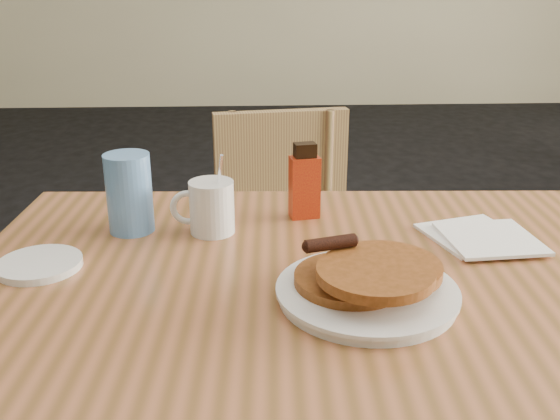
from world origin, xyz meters
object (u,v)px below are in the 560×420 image
object	(u,v)px
syrup_bottle	(304,183)
blue_tumbler	(129,193)
chair_main_far	(283,237)
pancake_plate	(368,284)
coffee_mug	(210,206)
main_table	(319,294)

from	to	relation	value
syrup_bottle	blue_tumbler	bearing A→B (deg)	179.12
chair_main_far	pancake_plate	distance (m)	0.87
coffee_mug	blue_tumbler	size ratio (longest dim) A/B	1.05
main_table	blue_tumbler	xyz separation A→B (m)	(-0.32, 0.18, 0.12)
blue_tumbler	pancake_plate	bearing A→B (deg)	-35.65
chair_main_far	syrup_bottle	size ratio (longest dim) A/B	5.74
main_table	coffee_mug	size ratio (longest dim) A/B	8.02
chair_main_far	pancake_plate	world-z (taller)	chair_main_far
syrup_bottle	chair_main_far	bearing A→B (deg)	81.56
main_table	syrup_bottle	bearing A→B (deg)	91.50
chair_main_far	syrup_bottle	xyz separation A→B (m)	(0.02, -0.49, 0.32)
main_table	blue_tumbler	world-z (taller)	blue_tumbler
syrup_bottle	blue_tumbler	distance (m)	0.32
coffee_mug	chair_main_far	bearing A→B (deg)	76.48
pancake_plate	syrup_bottle	distance (m)	0.34
pancake_plate	chair_main_far	bearing A→B (deg)	95.59
main_table	pancake_plate	bearing A→B (deg)	-59.08
main_table	blue_tumbler	distance (m)	0.39
chair_main_far	syrup_bottle	distance (m)	0.58
main_table	coffee_mug	bearing A→B (deg)	137.98
main_table	syrup_bottle	xyz separation A→B (m)	(-0.01, 0.23, 0.11)
pancake_plate	syrup_bottle	world-z (taller)	syrup_bottle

